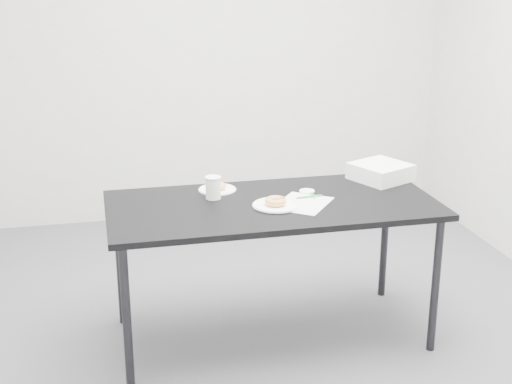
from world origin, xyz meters
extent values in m
plane|color=#525257|center=(0.00, 0.00, 0.00)|extent=(4.00, 4.00, 0.00)
cube|color=silver|center=(0.00, 2.00, 1.35)|extent=(4.00, 0.02, 2.70)
cube|color=black|center=(0.12, -0.06, 0.76)|extent=(1.71, 0.81, 0.03)
cylinder|color=black|center=(-0.66, -0.40, 0.37)|extent=(0.04, 0.04, 0.75)
cylinder|color=black|center=(-0.67, 0.27, 0.37)|extent=(0.04, 0.04, 0.75)
cylinder|color=black|center=(0.92, -0.39, 0.37)|extent=(0.04, 0.04, 0.75)
cylinder|color=black|center=(0.91, 0.28, 0.37)|extent=(0.04, 0.04, 0.75)
cube|color=silver|center=(0.27, -0.11, 0.78)|extent=(0.38, 0.39, 0.00)
cube|color=green|center=(0.35, -0.02, 0.78)|extent=(0.07, 0.07, 0.00)
cylinder|color=#0C874B|center=(0.33, -0.03, 0.79)|extent=(0.14, 0.02, 0.01)
cube|color=silver|center=(0.17, -0.15, 0.78)|extent=(0.18, 0.18, 0.00)
cylinder|color=white|center=(0.13, -0.13, 0.79)|extent=(0.24, 0.24, 0.01)
torus|color=#DF8E46|center=(0.13, -0.13, 0.81)|extent=(0.13, 0.13, 0.04)
cylinder|color=white|center=(-0.12, 0.21, 0.78)|extent=(0.21, 0.21, 0.01)
torus|color=#DF8E46|center=(-0.12, 0.21, 0.80)|extent=(0.11, 0.11, 0.03)
cylinder|color=white|center=(-0.17, 0.07, 0.84)|extent=(0.08, 0.08, 0.12)
cylinder|color=white|center=(0.35, 0.06, 0.78)|extent=(0.08, 0.08, 0.01)
cube|color=white|center=(0.82, 0.19, 0.83)|extent=(0.38, 0.38, 0.09)
camera|label=1|loc=(-0.73, -3.46, 1.98)|focal=50.00mm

